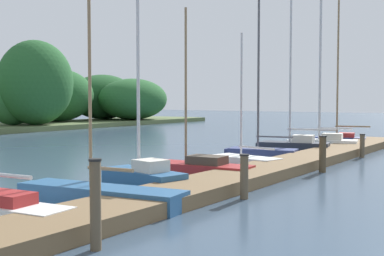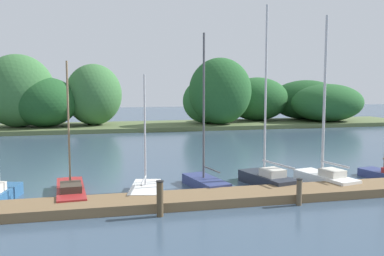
{
  "view_description": "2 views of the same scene",
  "coord_description": "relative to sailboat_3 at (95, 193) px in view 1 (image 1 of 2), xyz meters",
  "views": [
    {
      "loc": [
        -14.41,
        5.19,
        2.51
      ],
      "look_at": [
        -0.59,
        14.43,
        1.57
      ],
      "focal_mm": 48.52,
      "sensor_mm": 36.0,
      "label": 1
    },
    {
      "loc": [
        0.46,
        -2.77,
        4.54
      ],
      "look_at": [
        4.38,
        13.88,
        2.75
      ],
      "focal_mm": 39.57,
      "sensor_mm": 36.0,
      "label": 2
    }
  ],
  "objects": [
    {
      "name": "sailboat_10",
      "position": [
        19.62,
        0.52,
        0.18
      ],
      "size": [
        1.63,
        3.1,
        7.93
      ],
      "rotation": [
        0.0,
        0.0,
        1.8
      ],
      "color": "navy",
      "rests_on": "ground"
    },
    {
      "name": "mooring_piling_1",
      "position": [
        -2.67,
        -2.63,
        0.5
      ],
      "size": [
        0.22,
        0.22,
        1.52
      ],
      "color": "brown",
      "rests_on": "ground"
    },
    {
      "name": "sailboat_9",
      "position": [
        16.18,
        0.26,
        0.19
      ],
      "size": [
        1.7,
        3.51,
        7.54
      ],
      "rotation": [
        0.0,
        0.0,
        1.78
      ],
      "color": "white",
      "rests_on": "ground"
    },
    {
      "name": "sailboat_6",
      "position": [
        8.1,
        0.4,
        -0.03
      ],
      "size": [
        1.68,
        3.01,
        4.92
      ],
      "rotation": [
        0.0,
        0.0,
        1.35
      ],
      "color": "white",
      "rests_on": "ground"
    },
    {
      "name": "mooring_piling_2",
      "position": [
        2.59,
        -2.59,
        0.3
      ],
      "size": [
        0.24,
        0.24,
        1.13
      ],
      "color": "brown",
      "rests_on": "ground"
    },
    {
      "name": "sailboat_4",
      "position": [
        2.44,
        0.59,
        0.09
      ],
      "size": [
        1.54,
        3.0,
        5.29
      ],
      "rotation": [
        0.0,
        0.0,
        1.35
      ],
      "color": "#285684",
      "rests_on": "ground"
    },
    {
      "name": "sailboat_7",
      "position": [
        10.78,
        1.03,
        0.08
      ],
      "size": [
        1.58,
        3.11,
        6.71
      ],
      "rotation": [
        0.0,
        0.0,
        1.77
      ],
      "color": "navy",
      "rests_on": "ground"
    },
    {
      "name": "mooring_piling_4",
      "position": [
        13.53,
        -2.45,
        0.24
      ],
      "size": [
        0.23,
        0.23,
        1.01
      ],
      "color": "brown",
      "rests_on": "ground"
    },
    {
      "name": "sailboat_8",
      "position": [
        13.56,
        0.71,
        0.15
      ],
      "size": [
        1.78,
        3.58,
        7.95
      ],
      "rotation": [
        0.0,
        0.0,
        1.8
      ],
      "color": "#232833",
      "rests_on": "ground"
    },
    {
      "name": "mooring_piling_3",
      "position": [
        8.24,
        -2.6,
        0.36
      ],
      "size": [
        0.27,
        0.27,
        1.25
      ],
      "color": "#4C3D28",
      "rests_on": "ground"
    },
    {
      "name": "sailboat_5",
      "position": [
        5.12,
        0.72,
        0.01
      ],
      "size": [
        1.34,
        4.25,
        5.45
      ],
      "rotation": [
        0.0,
        0.0,
        1.64
      ],
      "color": "maroon",
      "rests_on": "ground"
    },
    {
      "name": "dock_pier",
      "position": [
        5.61,
        -1.36,
        -0.1
      ],
      "size": [
        31.2,
        1.8,
        0.35
      ],
      "color": "brown",
      "rests_on": "ground"
    },
    {
      "name": "sailboat_3",
      "position": [
        0.0,
        0.0,
        0.0
      ],
      "size": [
        1.48,
        4.55,
        5.76
      ],
      "rotation": [
        0.0,
        0.0,
        1.7
      ],
      "color": "#285684",
      "rests_on": "ground"
    }
  ]
}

